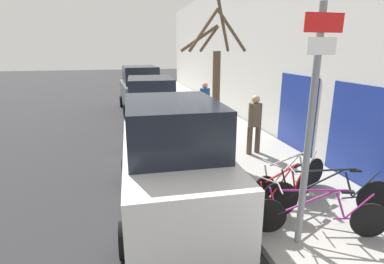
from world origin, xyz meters
TOP-DOWN VIEW (x-y plane):
  - ground_plane at (0.00, 11.20)m, footprint 80.00×80.00m
  - sidewalk_curb at (2.60, 14.00)m, footprint 3.20×32.00m
  - building_facade at (4.35, 13.92)m, footprint 0.23×32.00m
  - signpost at (1.62, 4.36)m, footprint 0.59×0.13m
  - bicycle_0 at (2.03, 4.46)m, footprint 2.21×0.80m
  - bicycle_1 at (2.59, 4.97)m, footprint 2.49×0.65m
  - bicycle_2 at (1.87, 5.30)m, footprint 2.00×1.14m
  - bicycle_3 at (2.33, 5.83)m, footprint 2.23×0.92m
  - parked_car_0 at (-0.18, 6.18)m, footprint 2.20×4.65m
  - parked_car_1 at (-0.08, 11.51)m, footprint 2.07×4.41m
  - parked_car_2 at (-0.13, 16.75)m, footprint 2.27×4.66m
  - pedestrian_near at (2.72, 8.60)m, footprint 0.46×0.40m
  - pedestrian_far at (2.14, 12.07)m, footprint 0.47×0.40m
  - street_tree at (1.44, 8.49)m, footprint 1.87×1.22m

SIDE VIEW (x-z plane):
  - ground_plane at x=0.00m, z-range 0.00..0.00m
  - sidewalk_curb at x=2.60m, z-range 0.00..0.15m
  - bicycle_0 at x=2.03m, z-range 0.09..0.96m
  - bicycle_2 at x=1.87m, z-range 0.09..0.98m
  - bicycle_3 at x=2.33m, z-range 0.08..1.02m
  - bicycle_1 at x=2.59m, z-range 0.08..1.05m
  - parked_car_1 at x=-0.08m, z-range -0.11..2.14m
  - parked_car_0 at x=-0.18m, z-range -0.11..2.19m
  - parked_car_2 at x=-0.13m, z-range -0.11..2.26m
  - pedestrian_near at x=2.72m, z-range 0.29..2.08m
  - pedestrian_far at x=2.14m, z-range 0.29..2.11m
  - signpost at x=1.62m, z-range 0.31..4.03m
  - street_tree at x=1.44m, z-range -0.01..4.37m
  - building_facade at x=4.35m, z-range -0.02..6.48m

